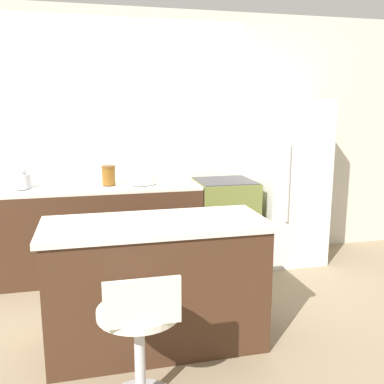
{
  "coord_description": "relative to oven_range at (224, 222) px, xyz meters",
  "views": [
    {
      "loc": [
        -0.33,
        -3.83,
        1.64
      ],
      "look_at": [
        0.5,
        -0.39,
        0.93
      ],
      "focal_mm": 40.0,
      "sensor_mm": 36.0,
      "label": 1
    }
  ],
  "objects": [
    {
      "name": "ground_plane",
      "position": [
        -1.02,
        -0.31,
        -0.45
      ],
      "size": [
        14.0,
        14.0,
        0.0
      ],
      "primitive_type": "plane",
      "color": "#998466"
    },
    {
      "name": "stool_chair",
      "position": [
        -1.13,
        -2.05,
        -0.03
      ],
      "size": [
        0.45,
        0.45,
        0.83
      ],
      "color": "#B7B7BC",
      "rests_on": "ground_plane"
    },
    {
      "name": "kitchen_island",
      "position": [
        -0.94,
        -1.4,
        -0.0
      ],
      "size": [
        1.5,
        0.65,
        0.89
      ],
      "color": "#422819",
      "rests_on": "ground_plane"
    },
    {
      "name": "mixing_bowl",
      "position": [
        -0.86,
        0.01,
        0.49
      ],
      "size": [
        0.3,
        0.3,
        0.09
      ],
      "color": "white",
      "rests_on": "back_counter"
    },
    {
      "name": "oven_range",
      "position": [
        0.0,
        0.0,
        0.0
      ],
      "size": [
        0.6,
        0.6,
        0.9
      ],
      "color": "olive",
      "rests_on": "ground_plane"
    },
    {
      "name": "kettle",
      "position": [
        -1.97,
        0.01,
        0.53
      ],
      "size": [
        0.16,
        0.16,
        0.2
      ],
      "color": "silver",
      "rests_on": "back_counter"
    },
    {
      "name": "back_counter",
      "position": [
        -1.33,
        0.0,
        -0.0
      ],
      "size": [
        2.04,
        0.58,
        0.9
      ],
      "color": "#422819",
      "rests_on": "ground_plane"
    },
    {
      "name": "refrigerator",
      "position": [
        0.71,
        -0.03,
        0.41
      ],
      "size": [
        0.65,
        0.66,
        1.71
      ],
      "color": "silver",
      "rests_on": "ground_plane"
    },
    {
      "name": "canister_jar",
      "position": [
        -1.18,
        0.01,
        0.54
      ],
      "size": [
        0.13,
        0.13,
        0.19
      ],
      "color": "brown",
      "rests_on": "back_counter"
    },
    {
      "name": "wall_back",
      "position": [
        -1.02,
        0.32,
        0.85
      ],
      "size": [
        8.0,
        0.06,
        2.6
      ],
      "color": "beige",
      "rests_on": "ground_plane"
    }
  ]
}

